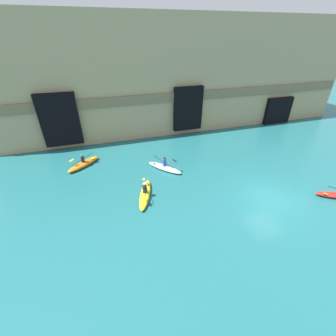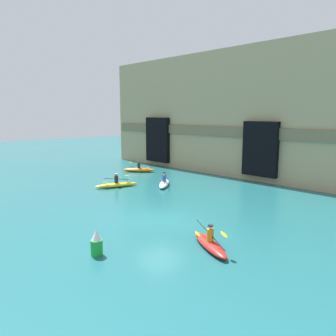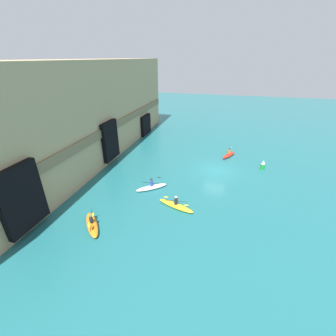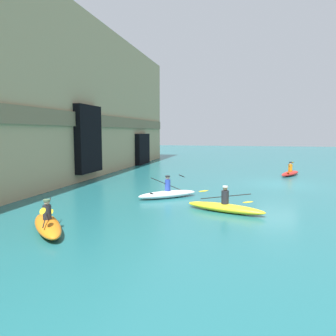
{
  "view_description": "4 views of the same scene",
  "coord_description": "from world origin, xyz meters",
  "px_view_note": "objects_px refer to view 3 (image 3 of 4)",
  "views": [
    {
      "loc": [
        -10.56,
        -9.58,
        9.95
      ],
      "look_at": [
        -6.18,
        4.31,
        1.17
      ],
      "focal_mm": 24.0,
      "sensor_mm": 36.0,
      "label": 1
    },
    {
      "loc": [
        13.06,
        -12.13,
        5.87
      ],
      "look_at": [
        -6.38,
        6.87,
        1.34
      ],
      "focal_mm": 35.0,
      "sensor_mm": 36.0,
      "label": 2
    },
    {
      "loc": [
        -24.17,
        -0.64,
        11.95
      ],
      "look_at": [
        -4.56,
        4.66,
        1.88
      ],
      "focal_mm": 24.0,
      "sensor_mm": 36.0,
      "label": 3
    },
    {
      "loc": [
        -22.14,
        2.13,
        3.39
      ],
      "look_at": [
        -4.76,
        6.26,
        1.42
      ],
      "focal_mm": 35.0,
      "sensor_mm": 36.0,
      "label": 4
    }
  ],
  "objects_px": {
    "kayak_red": "(229,155)",
    "kayak_orange": "(92,224)",
    "kayak_white": "(152,187)",
    "marker_buoy": "(263,165)",
    "kayak_yellow": "(176,205)"
  },
  "relations": [
    {
      "from": "kayak_white",
      "to": "kayak_orange",
      "type": "xyz_separation_m",
      "value": [
        -6.53,
        2.67,
        0.01
      ]
    },
    {
      "from": "kayak_white",
      "to": "marker_buoy",
      "type": "bearing_deg",
      "value": -4.94
    },
    {
      "from": "kayak_white",
      "to": "marker_buoy",
      "type": "relative_size",
      "value": 2.62
    },
    {
      "from": "marker_buoy",
      "to": "kayak_white",
      "type": "bearing_deg",
      "value": 124.33
    },
    {
      "from": "kayak_red",
      "to": "kayak_orange",
      "type": "distance_m",
      "value": 19.76
    },
    {
      "from": "kayak_white",
      "to": "marker_buoy",
      "type": "distance_m",
      "value": 13.59
    },
    {
      "from": "kayak_white",
      "to": "kayak_orange",
      "type": "relative_size",
      "value": 1.0
    },
    {
      "from": "kayak_orange",
      "to": "kayak_white",
      "type": "bearing_deg",
      "value": 117.29
    },
    {
      "from": "kayak_red",
      "to": "kayak_white",
      "type": "relative_size",
      "value": 1.0
    },
    {
      "from": "kayak_red",
      "to": "kayak_white",
      "type": "height_order",
      "value": "kayak_white"
    },
    {
      "from": "kayak_red",
      "to": "kayak_white",
      "type": "xyz_separation_m",
      "value": [
        -10.55,
        7.28,
        0.0
      ]
    },
    {
      "from": "kayak_orange",
      "to": "kayak_yellow",
      "type": "xyz_separation_m",
      "value": [
        4.16,
        -5.74,
        -0.02
      ]
    },
    {
      "from": "kayak_orange",
      "to": "kayak_yellow",
      "type": "bearing_deg",
      "value": 85.5
    },
    {
      "from": "kayak_red",
      "to": "kayak_yellow",
      "type": "xyz_separation_m",
      "value": [
        -12.91,
        4.21,
        -0.0
      ]
    },
    {
      "from": "kayak_orange",
      "to": "kayak_yellow",
      "type": "distance_m",
      "value": 7.09
    }
  ]
}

